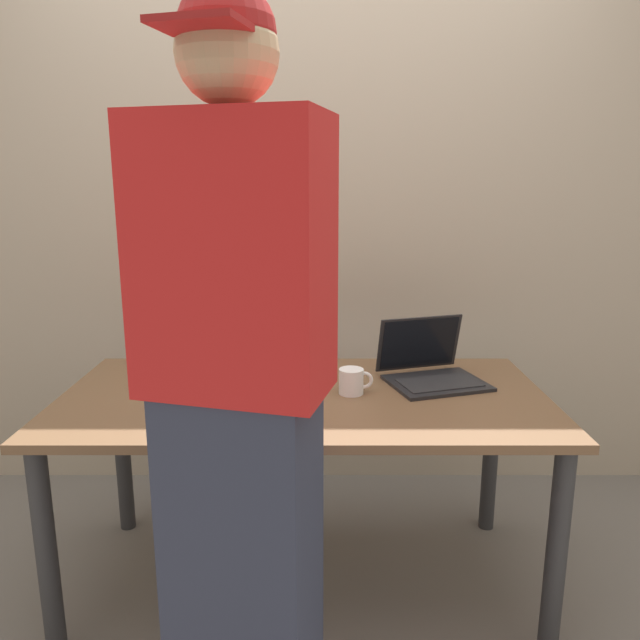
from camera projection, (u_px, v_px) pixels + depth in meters
ground_plane at (305, 580)px, 2.15m from camera, size 8.00×8.00×0.00m
desk at (304, 419)px, 2.01m from camera, size 1.60×0.80×0.71m
laptop at (430, 368)px, 2.11m from camera, size 0.39×0.38×0.21m
beer_bottle_amber at (220, 357)px, 1.96m from camera, size 0.07×0.07×0.33m
beer_bottle_dark at (213, 349)px, 2.05m from camera, size 0.08×0.08×0.32m
person_figure at (238, 417)px, 1.29m from camera, size 0.43×0.34×1.76m
coffee_mug at (352, 381)px, 1.98m from camera, size 0.11×0.08×0.08m
back_wall at (307, 202)px, 2.67m from camera, size 6.00×0.10×2.60m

